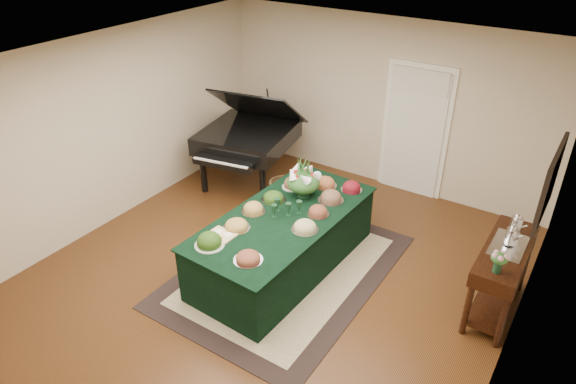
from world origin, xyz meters
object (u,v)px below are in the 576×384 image
Objects in this scene: floral_centerpiece at (303,179)px; grand_piano at (248,137)px; mahogany_sideboard at (504,262)px; buffet_table at (284,241)px.

floral_centerpiece is 0.24× the size of grand_piano.
grand_piano reaches higher than mahogany_sideboard.
floral_centerpiece is at bearing -31.30° from grand_piano.
floral_centerpiece is 1.99m from grand_piano.
buffet_table is 0.84m from floral_centerpiece.
floral_centerpiece is 0.34× the size of mahogany_sideboard.
grand_piano reaches higher than floral_centerpiece.
floral_centerpiece is at bearing 95.59° from buffet_table.
grand_piano is at bearing 167.58° from mahogany_sideboard.
buffet_table is 2.02× the size of mahogany_sideboard.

